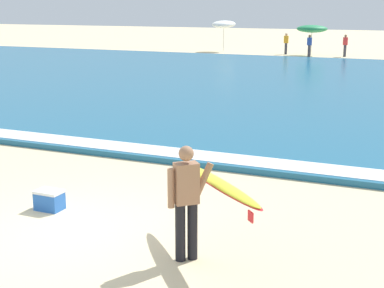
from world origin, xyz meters
TOP-DOWN VIEW (x-y plane):
  - ground_plane at (0.00, 0.00)m, footprint 160.00×160.00m
  - sea at (0.00, 18.21)m, footprint 120.00×28.00m
  - surf_foam at (0.00, 4.81)m, footprint 120.00×0.87m
  - surfer_with_board at (2.31, -0.15)m, footprint 2.18×2.33m
  - beach_umbrella_0 at (-10.86, 36.01)m, footprint 1.88×1.92m
  - beach_umbrella_1 at (-3.62, 35.06)m, footprint 2.23×2.24m
  - beachgoer_near_row_left at (-1.16, 34.93)m, footprint 0.32×0.20m
  - beachgoer_near_row_mid at (-3.45, 33.62)m, footprint 0.32×0.20m
  - beachgoer_near_row_right at (-5.57, 35.28)m, footprint 0.32×0.20m
  - cooler_box at (-1.03, 0.61)m, footprint 0.49×0.35m

SIDE VIEW (x-z plane):
  - ground_plane at x=0.00m, z-range 0.00..0.00m
  - sea at x=0.00m, z-range 0.00..0.14m
  - surf_foam at x=0.00m, z-range 0.14..0.15m
  - cooler_box at x=-1.03m, z-range 0.00..0.37m
  - beachgoer_near_row_left at x=-1.16m, z-range 0.05..1.63m
  - beachgoer_near_row_mid at x=-3.45m, z-range 0.05..1.63m
  - beachgoer_near_row_right at x=-5.57m, z-range 0.05..1.63m
  - surfer_with_board at x=2.31m, z-range 0.17..1.90m
  - beach_umbrella_1 at x=-3.62m, z-range 0.81..3.04m
  - beach_umbrella_0 at x=-10.86m, z-range 0.89..3.37m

